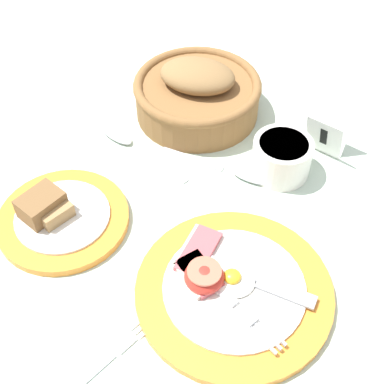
% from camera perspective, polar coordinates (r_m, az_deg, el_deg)
% --- Properties ---
extents(ground_plane, '(3.00, 3.00, 0.00)m').
position_cam_1_polar(ground_plane, '(0.75, -2.27, -5.66)').
color(ground_plane, '#B7CCB7').
extents(breakfast_plate, '(0.26, 0.26, 0.04)m').
position_cam_1_polar(breakfast_plate, '(0.70, 4.07, -10.10)').
color(breakfast_plate, orange).
rests_on(breakfast_plate, ground_plane).
extents(bread_plate, '(0.19, 0.19, 0.05)m').
position_cam_1_polar(bread_plate, '(0.79, -13.94, -2.55)').
color(bread_plate, orange).
rests_on(bread_plate, ground_plane).
extents(sugar_cup, '(0.09, 0.09, 0.06)m').
position_cam_1_polar(sugar_cup, '(0.83, 9.55, 3.76)').
color(sugar_cup, white).
rests_on(sugar_cup, ground_plane).
extents(bread_basket, '(0.22, 0.22, 0.10)m').
position_cam_1_polar(bread_basket, '(0.92, 0.57, 10.48)').
color(bread_basket, brown).
rests_on(bread_basket, ground_plane).
extents(number_card, '(0.06, 0.05, 0.07)m').
position_cam_1_polar(number_card, '(0.88, 14.23, 6.06)').
color(number_card, white).
rests_on(number_card, ground_plane).
extents(teaspoon_by_saucer, '(0.19, 0.05, 0.01)m').
position_cam_1_polar(teaspoon_by_saucer, '(0.84, 4.82, 2.18)').
color(teaspoon_by_saucer, silver).
rests_on(teaspoon_by_saucer, ground_plane).
extents(teaspoon_near_cup, '(0.19, 0.05, 0.01)m').
position_cam_1_polar(teaspoon_near_cup, '(0.89, -6.90, 5.32)').
color(teaspoon_near_cup, silver).
rests_on(teaspoon_near_cup, ground_plane).
extents(fork_on_cloth, '(0.05, 0.18, 0.01)m').
position_cam_1_polar(fork_on_cloth, '(0.67, -9.63, -17.55)').
color(fork_on_cloth, silver).
rests_on(fork_on_cloth, ground_plane).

